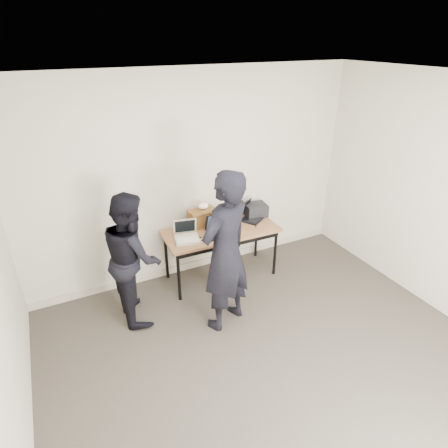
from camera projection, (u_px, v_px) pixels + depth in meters
room at (300, 263)px, 3.04m from camera, size 4.60×4.60×2.80m
desk at (221, 234)px, 4.92m from camera, size 1.52×0.70×0.72m
laptop_beige at (187, 236)px, 4.65m from camera, size 0.35×0.34×0.24m
laptop_center at (220, 228)px, 4.82m from camera, size 0.36×0.35×0.25m
laptop_right at (250, 215)px, 5.18m from camera, size 0.45×0.44×0.24m
leather_satchel at (202, 217)px, 4.95m from camera, size 0.38×0.22×0.25m
tissue at (203, 206)px, 4.89m from camera, size 0.14×0.11×0.08m
equipment_box at (256, 210)px, 5.25m from camera, size 0.32×0.28×0.17m
power_brick at (211, 238)px, 4.66m from camera, size 0.09×0.07×0.03m
cables at (219, 229)px, 4.91m from camera, size 1.15×0.35×0.01m
person_typist at (225, 253)px, 3.98m from camera, size 0.80×0.68×1.86m
person_observer at (133, 257)px, 4.20m from camera, size 0.60×0.76×1.55m
baseboard at (199, 263)px, 5.42m from camera, size 4.50×0.03×0.10m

